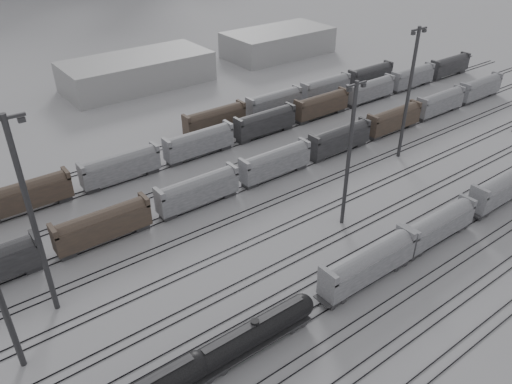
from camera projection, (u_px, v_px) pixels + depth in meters
ground at (374, 284)px, 69.53m from camera, size 900.00×900.00×0.00m
tracks at (292, 226)px, 81.42m from camera, size 220.00×71.50×0.16m
tank_car_b at (255, 333)px, 58.61m from camera, size 17.61×2.93×4.35m
hopper_car_a at (368, 263)px, 67.99m from camera, size 16.09×3.20×5.75m
hopper_car_b at (439, 224)px, 76.31m from camera, size 14.69×2.92×5.25m
hopper_car_c at (503, 186)px, 85.40m from camera, size 16.09×3.20×5.75m
light_mast_b at (32, 216)px, 58.13m from camera, size 4.37×0.70×27.34m
light_mast_c at (349, 153)px, 75.71m from camera, size 3.87×0.62×24.16m
light_mast_d at (409, 92)px, 95.48m from camera, size 4.18×0.67×26.12m
bg_string_near at (275, 164)px, 93.99m from camera, size 151.00×3.00×5.60m
bg_string_mid at (265, 123)px, 110.02m from camera, size 151.00×3.00×5.60m
bg_string_far at (301, 96)px, 124.46m from camera, size 66.00×3.00×5.60m
warehouse_mid at (138, 71)px, 137.32m from camera, size 40.00×18.00×8.00m
warehouse_right at (278, 42)px, 162.98m from camera, size 35.00×18.00×8.00m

